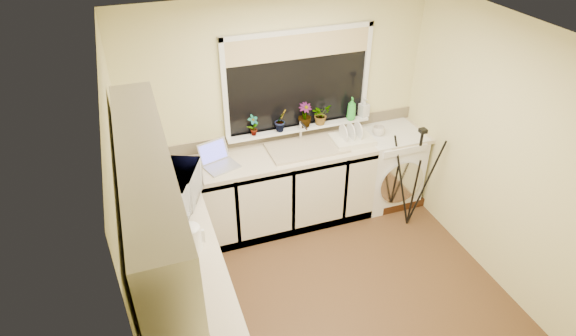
% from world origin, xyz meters
% --- Properties ---
extents(floor, '(3.20, 3.20, 0.00)m').
position_xyz_m(floor, '(0.00, 0.00, 0.00)').
color(floor, '#523721').
rests_on(floor, ground).
extents(ceiling, '(3.20, 3.20, 0.00)m').
position_xyz_m(ceiling, '(0.00, 0.00, 2.45)').
color(ceiling, white).
rests_on(ceiling, ground).
extents(wall_back, '(3.20, 0.00, 3.20)m').
position_xyz_m(wall_back, '(0.00, 1.50, 1.23)').
color(wall_back, beige).
rests_on(wall_back, ground).
extents(wall_left, '(0.00, 3.00, 3.00)m').
position_xyz_m(wall_left, '(-1.60, 0.00, 1.23)').
color(wall_left, beige).
rests_on(wall_left, ground).
extents(wall_right, '(0.00, 3.00, 3.00)m').
position_xyz_m(wall_right, '(1.60, 0.00, 1.23)').
color(wall_right, beige).
rests_on(wall_right, ground).
extents(base_cabinet_back, '(2.55, 0.60, 0.86)m').
position_xyz_m(base_cabinet_back, '(-0.33, 1.20, 0.43)').
color(base_cabinet_back, silver).
rests_on(base_cabinet_back, floor).
extents(base_cabinet_left, '(0.54, 2.40, 0.86)m').
position_xyz_m(base_cabinet_left, '(-1.30, -0.30, 0.43)').
color(base_cabinet_left, silver).
rests_on(base_cabinet_left, floor).
extents(worktop_back, '(3.20, 0.60, 0.04)m').
position_xyz_m(worktop_back, '(0.00, 1.20, 0.88)').
color(worktop_back, beige).
rests_on(worktop_back, base_cabinet_back).
extents(worktop_left, '(0.60, 2.40, 0.04)m').
position_xyz_m(worktop_left, '(-1.30, -0.30, 0.88)').
color(worktop_left, beige).
rests_on(worktop_left, base_cabinet_left).
extents(upper_cabinet, '(0.28, 1.90, 0.70)m').
position_xyz_m(upper_cabinet, '(-1.44, -0.45, 1.80)').
color(upper_cabinet, silver).
rests_on(upper_cabinet, wall_left).
extents(splashback_left, '(0.02, 2.40, 0.45)m').
position_xyz_m(splashback_left, '(-1.59, -0.30, 1.12)').
color(splashback_left, beige).
rests_on(splashback_left, wall_left).
extents(splashback_back, '(3.20, 0.02, 0.14)m').
position_xyz_m(splashback_back, '(0.00, 1.49, 0.97)').
color(splashback_back, beige).
rests_on(splashback_back, wall_back).
extents(window_glass, '(1.50, 0.02, 1.00)m').
position_xyz_m(window_glass, '(0.20, 1.49, 1.55)').
color(window_glass, black).
rests_on(window_glass, wall_back).
extents(window_blind, '(1.50, 0.02, 0.25)m').
position_xyz_m(window_blind, '(0.20, 1.46, 1.92)').
color(window_blind, tan).
rests_on(window_blind, wall_back).
extents(windowsill, '(1.60, 0.14, 0.03)m').
position_xyz_m(windowsill, '(0.20, 1.43, 1.04)').
color(windowsill, white).
rests_on(windowsill, wall_back).
extents(sink, '(0.82, 0.46, 0.03)m').
position_xyz_m(sink, '(0.20, 1.20, 0.91)').
color(sink, tan).
rests_on(sink, worktop_back).
extents(faucet, '(0.03, 0.03, 0.24)m').
position_xyz_m(faucet, '(0.20, 1.38, 1.02)').
color(faucet, silver).
rests_on(faucet, worktop_back).
extents(washing_machine, '(0.64, 0.62, 0.91)m').
position_xyz_m(washing_machine, '(1.22, 1.21, 0.45)').
color(washing_machine, white).
rests_on(washing_machine, floor).
extents(laptop, '(0.40, 0.40, 0.22)m').
position_xyz_m(laptop, '(-0.75, 1.20, 0.96)').
color(laptop, '#A4A4AC').
rests_on(laptop, worktop_back).
extents(kettle, '(0.16, 0.16, 0.20)m').
position_xyz_m(kettle, '(-1.20, 0.07, 1.00)').
color(kettle, white).
rests_on(kettle, worktop_left).
extents(dish_rack, '(0.45, 0.34, 0.07)m').
position_xyz_m(dish_rack, '(0.71, 1.16, 0.93)').
color(dish_rack, '#ECE8CC').
rests_on(dish_rack, worktop_back).
extents(tripod, '(0.63, 0.63, 1.21)m').
position_xyz_m(tripod, '(1.24, 0.68, 0.61)').
color(tripod, black).
rests_on(tripod, floor).
extents(steel_jar, '(0.07, 0.07, 0.10)m').
position_xyz_m(steel_jar, '(-1.35, -0.34, 0.95)').
color(steel_jar, silver).
rests_on(steel_jar, worktop_left).
extents(microwave, '(0.59, 0.69, 0.32)m').
position_xyz_m(microwave, '(-1.25, 0.70, 1.06)').
color(microwave, white).
rests_on(microwave, worktop_left).
extents(plant_a, '(0.14, 0.12, 0.23)m').
position_xyz_m(plant_a, '(-0.31, 1.41, 1.17)').
color(plant_a, '#999999').
rests_on(plant_a, windowsill).
extents(plant_b, '(0.17, 0.15, 0.25)m').
position_xyz_m(plant_b, '(-0.02, 1.41, 1.17)').
color(plant_b, '#999999').
rests_on(plant_b, windowsill).
extents(plant_c, '(0.15, 0.15, 0.26)m').
position_xyz_m(plant_c, '(0.26, 1.42, 1.18)').
color(plant_c, '#999999').
rests_on(plant_c, windowsill).
extents(plant_d, '(0.25, 0.24, 0.22)m').
position_xyz_m(plant_d, '(0.44, 1.41, 1.16)').
color(plant_d, '#999999').
rests_on(plant_d, windowsill).
extents(soap_bottle_green, '(0.13, 0.13, 0.26)m').
position_xyz_m(soap_bottle_green, '(0.80, 1.40, 1.18)').
color(soap_bottle_green, green).
rests_on(soap_bottle_green, windowsill).
extents(soap_bottle_clear, '(0.11, 0.11, 0.21)m').
position_xyz_m(soap_bottle_clear, '(0.97, 1.43, 1.16)').
color(soap_bottle_clear, '#999999').
rests_on(soap_bottle_clear, windowsill).
extents(cup_back, '(0.14, 0.14, 0.11)m').
position_xyz_m(cup_back, '(1.06, 1.21, 0.95)').
color(cup_back, silver).
rests_on(cup_back, worktop_back).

